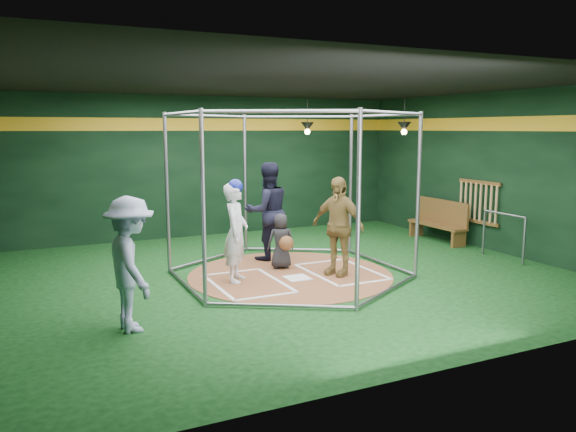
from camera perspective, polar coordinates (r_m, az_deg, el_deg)
name	(u,v)px	position (r m, az deg, el deg)	size (l,w,h in m)	color
room_shell	(290,181)	(10.22, 0.22, 3.55)	(10.10, 9.10, 3.53)	black
clay_disc	(290,275)	(10.52, 0.23, -5.97)	(3.80, 3.80, 0.01)	brown
home_plate	(297,278)	(10.26, 0.96, -6.30)	(0.43, 0.43, 0.01)	white
batter_box_left	(248,283)	(9.93, -4.12, -6.83)	(1.17, 1.77, 0.01)	white
batter_box_right	(341,272)	(10.74, 5.41, -5.64)	(1.17, 1.77, 0.01)	white
batting_cage	(290,195)	(10.24, 0.24, 2.13)	(4.05, 4.67, 3.00)	gray
bat_rack	(478,202)	(13.46, 18.75, 1.36)	(0.07, 1.25, 0.98)	brown
pendant_lamp_near	(307,127)	(14.37, 1.99, 9.03)	(0.34, 0.34, 0.90)	black
pendant_lamp_far	(404,127)	(13.97, 11.72, 8.86)	(0.34, 0.34, 0.90)	black
batter_figure	(236,231)	(9.92, -5.32, -1.52)	(0.69, 0.76, 1.82)	silver
visitor_leopard	(338,226)	(10.37, 5.07, -1.02)	(1.07, 0.45, 1.83)	#AC9049
catcher_figure	(281,241)	(10.86, -0.67, -2.57)	(0.58, 0.61, 1.07)	black
umpire	(268,211)	(11.56, -2.09, 0.49)	(0.98, 0.76, 2.01)	black
bystander_blue	(131,264)	(7.81, -15.70, -4.72)	(1.18, 0.68, 1.83)	#9DAECF
dugout_bench	(439,220)	(14.01, 15.13, -0.41)	(0.40, 1.73, 1.01)	brown
steel_railing	(504,228)	(12.46, 21.05, -1.18)	(0.05, 1.14, 0.98)	slate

